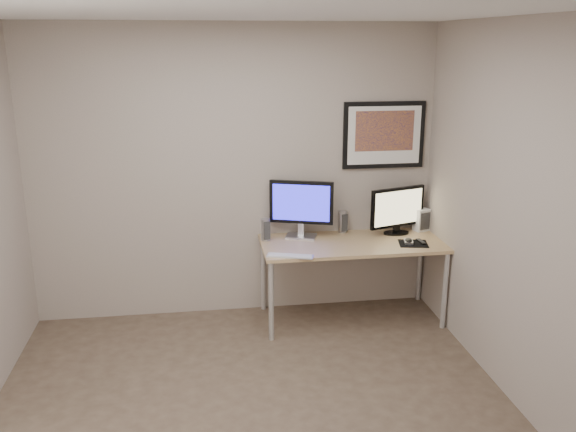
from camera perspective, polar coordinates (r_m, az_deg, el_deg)
The scene contains 13 objects.
floor at distance 4.37m, azimuth -3.11°, elevation -17.92°, with size 3.60×3.60×0.00m, color #48392D.
room at distance 4.14m, azimuth -4.04°, elevation 4.97°, with size 3.60×3.60×3.60m.
desk at distance 5.42m, azimuth 6.01°, elevation -3.10°, with size 1.60×0.70×0.73m.
framed_art at distance 5.60m, azimuth 8.96°, elevation 7.50°, with size 0.75×0.04×0.60m.
monitor_large at distance 5.42m, azimuth 1.26°, elevation 0.89°, with size 0.55×0.26×0.52m.
monitor_tv at distance 5.62m, azimuth 10.20°, elevation 0.60°, with size 0.54×0.20×0.44m.
speaker_left at distance 5.40m, azimuth -2.12°, elevation -1.27°, with size 0.08×0.08×0.20m, color #B4B4B9.
speaker_right at distance 5.65m, azimuth 5.14°, elevation -0.54°, with size 0.08×0.08×0.20m, color #B4B4B9.
keyboard at distance 5.02m, azimuth 0.19°, elevation -3.74°, with size 0.38×0.10×0.01m, color silver.
mousepad at distance 5.44m, azimuth 11.64°, elevation -2.54°, with size 0.25×0.22×0.00m, color black.
mouse at distance 5.44m, azimuth 11.22°, elevation -2.28°, with size 0.07×0.12×0.04m, color black.
remote at distance 5.48m, azimuth 12.36°, elevation -2.36°, with size 0.04×0.15×0.02m, color black.
fan_unit at distance 5.81m, azimuth 12.39°, elevation -0.35°, with size 0.13×0.10×0.21m, color white.
Camera 1 is at (-0.30, -3.61, 2.44)m, focal length 38.00 mm.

